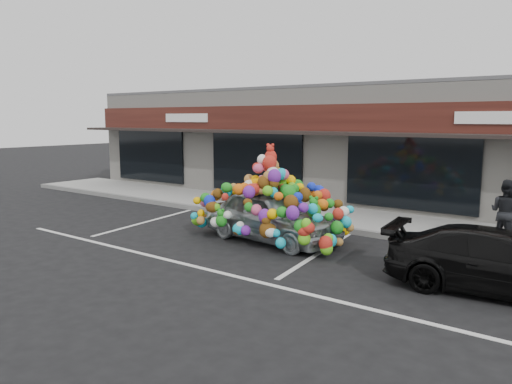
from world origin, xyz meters
The scene contains 10 objects.
ground centered at (0.00, 0.00, 0.00)m, with size 90.00×90.00×0.00m, color black.
shop_building centered at (0.00, 8.44, 2.16)m, with size 24.00×7.20×4.31m.
sidewalk centered at (0.00, 4.00, 0.07)m, with size 26.00×3.00×0.15m, color #9C9C97.
kerb centered at (0.00, 2.50, 0.07)m, with size 26.00×0.18×0.16m, color slate.
parking_stripe_left centered at (-3.20, 0.20, 0.00)m, with size 0.12×4.40×0.01m, color silver.
parking_stripe_mid centered at (2.80, 0.20, 0.00)m, with size 0.12×4.40×0.01m, color silver.
lane_line centered at (2.00, -2.30, 0.00)m, with size 14.00×0.12×0.01m, color silver.
toy_car centered at (1.22, 0.53, 0.82)m, with size 2.83×4.34×2.41m.
black_sedan centered at (6.72, -0.19, 0.58)m, with size 3.97×1.62×1.15m, color black.
pedestrian_b centered at (6.20, 3.10, 0.93)m, with size 0.76×0.59×1.56m, color black.
Camera 1 is at (8.42, -9.75, 3.14)m, focal length 35.00 mm.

